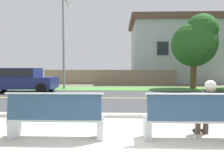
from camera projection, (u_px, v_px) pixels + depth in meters
name	position (u px, v px, depth m)	size (l,w,h in m)	color
ground_plane	(120.00, 94.00, 11.86)	(140.00, 140.00, 0.00)	#665B4C
sidewalk_pavement	(124.00, 139.00, 4.28)	(44.00, 3.60, 0.01)	beige
curb_edge	(122.00, 116.00, 6.23)	(44.00, 0.30, 0.11)	#ADA89E
street_asphalt	(121.00, 98.00, 10.37)	(52.00, 8.00, 0.01)	#383A3D
road_centre_line	(121.00, 98.00, 10.37)	(48.00, 0.14, 0.01)	#E0CC4C
far_verge_grass	(120.00, 89.00, 15.32)	(48.00, 2.80, 0.02)	#478438
bench_left	(56.00, 118.00, 4.26)	(2.00, 0.48, 1.01)	silver
bench_right	(193.00, 119.00, 4.17)	(2.00, 0.48, 1.01)	silver
seated_person_blue	(208.00, 107.00, 4.32)	(0.52, 0.68, 1.25)	#47382D
car_navy_far	(21.00, 79.00, 12.91)	(4.30, 1.86, 1.54)	navy
streetlamp	(64.00, 36.00, 15.00)	(0.24, 2.10, 6.84)	gray
shade_tree_far_left	(196.00, 41.00, 15.16)	(3.33, 3.33, 5.50)	brown
garden_wall	(110.00, 77.00, 20.17)	(13.00, 0.36, 1.40)	gray
house_across_street	(176.00, 51.00, 22.94)	(10.37, 6.91, 6.94)	#A3ADB2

